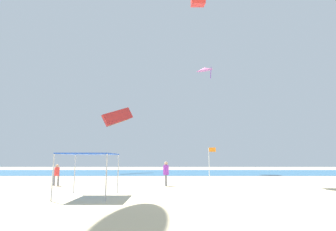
{
  "coord_description": "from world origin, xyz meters",
  "views": [
    {
      "loc": [
        -1.49,
        -15.52,
        2.1
      ],
      "look_at": [
        -1.59,
        14.42,
        7.2
      ],
      "focal_mm": 27.48,
      "sensor_mm": 36.0,
      "label": 1
    }
  ],
  "objects_px": {
    "canopy_tent": "(91,156)",
    "person_near_tent": "(58,173)",
    "person_leftmost": "(167,172)",
    "banner_flag": "(211,162)",
    "kite_parafoil_red": "(119,117)",
    "kite_delta_pink": "(205,69)"
  },
  "relations": [
    {
      "from": "canopy_tent",
      "to": "person_near_tent",
      "type": "distance_m",
      "value": 7.83
    },
    {
      "from": "person_leftmost",
      "to": "canopy_tent",
      "type": "bearing_deg",
      "value": -41.8
    },
    {
      "from": "banner_flag",
      "to": "kite_parafoil_red",
      "type": "distance_m",
      "value": 24.93
    },
    {
      "from": "canopy_tent",
      "to": "kite_parafoil_red",
      "type": "relative_size",
      "value": 0.57
    },
    {
      "from": "kite_delta_pink",
      "to": "person_near_tent",
      "type": "bearing_deg",
      "value": 89.28
    },
    {
      "from": "person_near_tent",
      "to": "person_leftmost",
      "type": "height_order",
      "value": "person_leftmost"
    },
    {
      "from": "canopy_tent",
      "to": "kite_delta_pink",
      "type": "distance_m",
      "value": 31.98
    },
    {
      "from": "canopy_tent",
      "to": "kite_parafoil_red",
      "type": "height_order",
      "value": "kite_parafoil_red"
    },
    {
      "from": "canopy_tent",
      "to": "banner_flag",
      "type": "height_order",
      "value": "banner_flag"
    },
    {
      "from": "kite_parafoil_red",
      "to": "kite_delta_pink",
      "type": "distance_m",
      "value": 16.57
    },
    {
      "from": "kite_parafoil_red",
      "to": "person_near_tent",
      "type": "bearing_deg",
      "value": 29.43
    },
    {
      "from": "kite_parafoil_red",
      "to": "banner_flag",
      "type": "bearing_deg",
      "value": 60.96
    },
    {
      "from": "kite_parafoil_red",
      "to": "person_leftmost",
      "type": "bearing_deg",
      "value": 52.47
    },
    {
      "from": "banner_flag",
      "to": "kite_delta_pink",
      "type": "bearing_deg",
      "value": 82.26
    },
    {
      "from": "banner_flag",
      "to": "kite_delta_pink",
      "type": "xyz_separation_m",
      "value": [
        2.71,
        19.91,
        15.21
      ]
    },
    {
      "from": "canopy_tent",
      "to": "person_near_tent",
      "type": "bearing_deg",
      "value": 125.69
    },
    {
      "from": "person_leftmost",
      "to": "kite_parafoil_red",
      "type": "relative_size",
      "value": 0.34
    },
    {
      "from": "person_near_tent",
      "to": "kite_delta_pink",
      "type": "xyz_separation_m",
      "value": [
        15.2,
        19.99,
        16.09
      ]
    },
    {
      "from": "banner_flag",
      "to": "kite_parafoil_red",
      "type": "relative_size",
      "value": 0.54
    },
    {
      "from": "person_near_tent",
      "to": "kite_parafoil_red",
      "type": "xyz_separation_m",
      "value": [
        0.72,
        20.84,
        8.08
      ]
    },
    {
      "from": "person_near_tent",
      "to": "banner_flag",
      "type": "height_order",
      "value": "banner_flag"
    },
    {
      "from": "banner_flag",
      "to": "kite_parafoil_red",
      "type": "height_order",
      "value": "kite_parafoil_red"
    }
  ]
}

